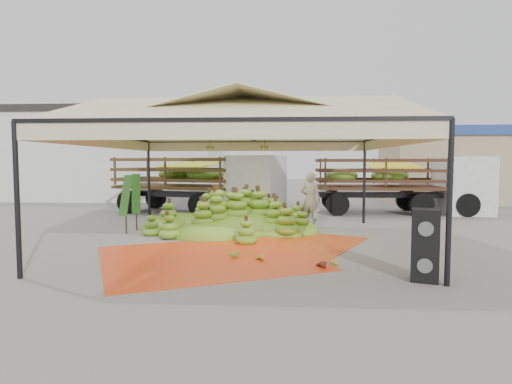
# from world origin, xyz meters

# --- Properties ---
(ground) EXTENTS (90.00, 90.00, 0.00)m
(ground) POSITION_xyz_m (0.00, 0.00, 0.00)
(ground) COLOR slate
(ground) RESTS_ON ground
(canopy_tent) EXTENTS (8.10, 8.10, 4.00)m
(canopy_tent) POSITION_xyz_m (0.00, 0.00, 3.30)
(canopy_tent) COLOR black
(canopy_tent) RESTS_ON ground
(building_white) EXTENTS (14.30, 6.30, 5.40)m
(building_white) POSITION_xyz_m (-10.00, 14.00, 2.71)
(building_white) COLOR silver
(building_white) RESTS_ON ground
(building_tan) EXTENTS (6.30, 5.30, 4.10)m
(building_tan) POSITION_xyz_m (10.00, 13.00, 2.07)
(building_tan) COLOR tan
(building_tan) RESTS_ON ground
(tarp_left) EXTENTS (6.06, 5.95, 0.01)m
(tarp_left) POSITION_xyz_m (-0.75, -2.01, 0.01)
(tarp_left) COLOR red
(tarp_left) RESTS_ON ground
(tarp_right) EXTENTS (5.66, 5.75, 0.01)m
(tarp_right) POSITION_xyz_m (0.74, -0.20, 0.01)
(tarp_right) COLOR #E75615
(tarp_right) RESTS_ON ground
(banana_heap) EXTENTS (7.30, 6.48, 1.34)m
(banana_heap) POSITION_xyz_m (-0.66, 2.12, 0.67)
(banana_heap) COLOR #5B831B
(banana_heap) RESTS_ON ground
(hand_yellow_a) EXTENTS (0.53, 0.49, 0.19)m
(hand_yellow_a) POSITION_xyz_m (2.09, -2.49, 0.10)
(hand_yellow_a) COLOR #B48D24
(hand_yellow_a) RESTS_ON ground
(hand_yellow_b) EXTENTS (0.52, 0.49, 0.18)m
(hand_yellow_b) POSITION_xyz_m (0.46, -2.27, 0.09)
(hand_yellow_b) COLOR #AF9023
(hand_yellow_b) RESTS_ON ground
(hand_red_a) EXTENTS (0.53, 0.46, 0.21)m
(hand_red_a) POSITION_xyz_m (1.78, -2.84, 0.11)
(hand_red_a) COLOR #5C3115
(hand_red_a) RESTS_ON ground
(hand_red_b) EXTENTS (0.43, 0.35, 0.19)m
(hand_red_b) POSITION_xyz_m (3.68, -3.70, 0.10)
(hand_red_b) COLOR #5A2614
(hand_red_b) RESTS_ON ground
(hand_green) EXTENTS (0.54, 0.46, 0.23)m
(hand_green) POSITION_xyz_m (-0.19, -1.93, 0.11)
(hand_green) COLOR #4D851B
(hand_green) RESTS_ON ground
(hanging_bunches) EXTENTS (1.74, 0.24, 0.20)m
(hanging_bunches) POSITION_xyz_m (-0.22, -0.04, 2.62)
(hanging_bunches) COLOR #4E7418
(hanging_bunches) RESTS_ON ground
(speaker_stack) EXTENTS (0.60, 0.56, 1.36)m
(speaker_stack) POSITION_xyz_m (3.70, -3.70, 0.68)
(speaker_stack) COLOR black
(speaker_stack) RESTS_ON ground
(banana_leaves) EXTENTS (0.96, 1.36, 3.70)m
(banana_leaves) POSITION_xyz_m (-3.70, 1.51, 0.00)
(banana_leaves) COLOR #28721E
(banana_leaves) RESTS_ON ground
(vendor) EXTENTS (0.82, 0.70, 1.92)m
(vendor) POSITION_xyz_m (1.97, 2.62, 0.96)
(vendor) COLOR gray
(vendor) RESTS_ON ground
(truck_left) EXTENTS (7.69, 4.36, 2.50)m
(truck_left) POSITION_xyz_m (-2.34, 6.59, 1.54)
(truck_left) COLOR #4F351A
(truck_left) RESTS_ON ground
(truck_right) EXTENTS (7.19, 2.57, 2.46)m
(truck_right) POSITION_xyz_m (6.46, 7.21, 1.52)
(truck_right) COLOR #462817
(truck_right) RESTS_ON ground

